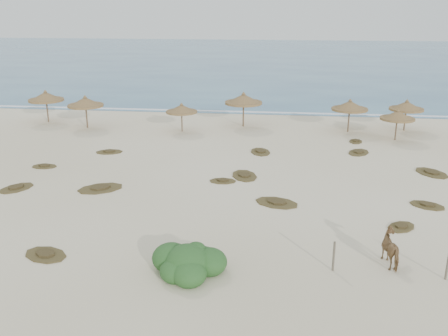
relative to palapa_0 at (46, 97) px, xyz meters
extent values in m
plane|color=beige|center=(18.77, -19.76, -2.25)|extent=(160.00, 160.00, 0.00)
cube|color=#29507D|center=(18.77, 55.24, -2.25)|extent=(200.00, 100.00, 0.01)
cube|color=silver|center=(18.77, 6.24, -2.25)|extent=(70.00, 0.60, 0.01)
cylinder|color=brown|center=(0.00, 0.00, -1.17)|extent=(0.12, 0.12, 2.17)
cylinder|color=olive|center=(0.00, 0.00, -0.27)|extent=(4.05, 4.05, 0.19)
cone|color=olive|center=(0.00, 0.00, 0.07)|extent=(3.91, 3.91, 0.77)
cone|color=olive|center=(0.00, 0.00, 0.54)|extent=(0.37, 0.37, 0.23)
cylinder|color=brown|center=(4.29, -1.70, -1.20)|extent=(0.12, 0.12, 2.10)
cylinder|color=olive|center=(4.29, -1.70, -0.33)|extent=(3.74, 3.74, 0.18)
cone|color=olive|center=(4.29, -1.70, 0.01)|extent=(3.62, 3.62, 0.75)
cone|color=olive|center=(4.29, -1.70, 0.46)|extent=(0.36, 0.36, 0.22)
cylinder|color=brown|center=(12.59, -2.03, -1.34)|extent=(0.10, 0.10, 1.81)
cylinder|color=olive|center=(12.59, -2.03, -0.60)|extent=(3.42, 3.42, 0.16)
cone|color=olive|center=(12.59, -2.03, -0.31)|extent=(3.31, 3.31, 0.65)
cone|color=olive|center=(12.59, -2.03, 0.08)|extent=(0.31, 0.31, 0.19)
cylinder|color=brown|center=(17.51, 0.32, -1.12)|extent=(0.13, 0.13, 2.26)
cylinder|color=olive|center=(17.51, 0.32, -0.19)|extent=(4.12, 4.12, 0.19)
cone|color=olive|center=(17.51, 0.32, 0.17)|extent=(3.98, 3.98, 0.81)
cone|color=olive|center=(17.51, 0.32, 0.65)|extent=(0.39, 0.39, 0.24)
cylinder|color=brown|center=(26.29, -0.57, -1.21)|extent=(0.12, 0.12, 2.07)
cylinder|color=olive|center=(26.29, -0.57, -0.35)|extent=(3.02, 3.02, 0.18)
cone|color=olive|center=(26.29, -0.57, -0.03)|extent=(2.92, 2.92, 0.74)
cone|color=olive|center=(26.29, -0.57, 0.42)|extent=(0.36, 0.36, 0.22)
cylinder|color=brown|center=(31.00, 0.37, -1.26)|extent=(0.11, 0.11, 1.98)
cylinder|color=olive|center=(31.00, 0.37, -0.44)|extent=(3.47, 3.47, 0.17)
cone|color=olive|center=(31.00, 0.37, -0.12)|extent=(3.35, 3.35, 0.71)
cone|color=olive|center=(31.00, 0.37, 0.30)|extent=(0.34, 0.34, 0.21)
cylinder|color=brown|center=(29.63, -2.83, -1.32)|extent=(0.11, 0.11, 1.86)
cylinder|color=olive|center=(29.63, -2.83, -0.55)|extent=(3.01, 3.01, 0.16)
cone|color=olive|center=(29.63, -2.83, -0.26)|extent=(2.91, 2.91, 0.66)
cone|color=olive|center=(29.63, -2.83, 0.14)|extent=(0.32, 0.32, 0.19)
imported|color=#976F44|center=(25.41, -22.89, -1.54)|extent=(1.12, 1.80, 1.41)
cylinder|color=brown|center=(22.98, -23.67, -1.61)|extent=(0.11, 0.11, 1.27)
cylinder|color=brown|center=(27.26, -23.84, -1.63)|extent=(0.09, 0.09, 1.25)
ellipsoid|color=#2E5D28|center=(17.24, -24.56, -1.75)|extent=(1.82, 1.82, 1.37)
ellipsoid|color=#2E5D28|center=(18.06, -24.28, -1.84)|extent=(1.46, 1.46, 1.09)
ellipsoid|color=#2E5D28|center=(16.51, -24.19, -1.79)|extent=(1.55, 1.55, 1.16)
ellipsoid|color=#2E5D28|center=(17.42, -25.19, -1.89)|extent=(1.37, 1.37, 1.02)
ellipsoid|color=#2E5D28|center=(16.87, -25.01, -1.90)|extent=(1.28, 1.28, 0.96)
ellipsoid|color=#2E5D28|center=(17.79, -23.74, -1.93)|extent=(1.09, 1.09, 0.82)
ellipsoid|color=#2E5D28|center=(17.51, -24.10, -1.43)|extent=(0.82, 0.82, 0.61)
ellipsoid|color=#2E5D28|center=(16.97, -24.47, -1.38)|extent=(0.73, 0.73, 0.55)
camera|label=1|loc=(20.66, -41.69, 7.96)|focal=40.00mm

